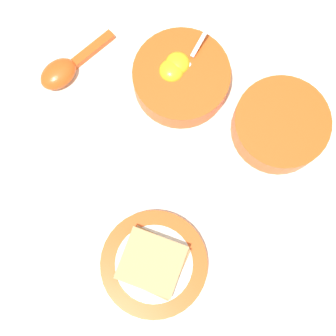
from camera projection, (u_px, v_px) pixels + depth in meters
ground_plane at (168, 145)px, 0.84m from camera, size 3.00×3.00×0.00m
egg_bowl at (181, 78)px, 0.84m from camera, size 0.17×0.17×0.08m
toast_plate at (154, 264)px, 0.79m from camera, size 0.18×0.18×0.02m
toast_sandwich at (152, 263)px, 0.77m from camera, size 0.13×0.13×0.02m
soup_spoon at (64, 70)px, 0.86m from camera, size 0.16×0.11×0.03m
congee_bowl at (280, 125)px, 0.82m from camera, size 0.17×0.17×0.06m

